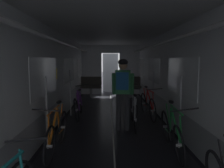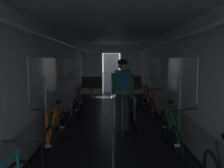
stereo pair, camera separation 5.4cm
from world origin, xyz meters
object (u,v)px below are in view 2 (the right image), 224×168
at_px(bicycle_red, 148,105).
at_px(bicycle_silver_in_aisle, 134,112).
at_px(bicycle_purple, 78,105).
at_px(bicycle_green, 171,132).
at_px(person_cyclist_aisle, 122,87).
at_px(bench_seat_far_left, 92,85).
at_px(bench_seat_far_right, 131,85).
at_px(bicycle_orange, 56,133).

distance_m(bicycle_red, bicycle_silver_in_aisle, 1.04).
xyz_separation_m(bicycle_purple, bicycle_green, (2.06, -2.55, 0.00)).
bearing_deg(person_cyclist_aisle, bench_seat_far_left, 103.18).
distance_m(person_cyclist_aisle, bicycle_silver_in_aisle, 0.80).
bearing_deg(bicycle_red, bench_seat_far_right, 92.49).
relative_size(bench_seat_far_left, bicycle_purple, 0.58).
height_order(bench_seat_far_right, bicycle_green, same).
bearing_deg(bicycle_red, bicycle_purple, 177.76).
distance_m(bench_seat_far_right, bicycle_orange, 6.49).
relative_size(bicycle_red, bicycle_green, 1.00).
height_order(bicycle_orange, person_cyclist_aisle, person_cyclist_aisle).
height_order(bench_seat_far_left, person_cyclist_aisle, person_cyclist_aisle).
xyz_separation_m(bicycle_red, bicycle_purple, (-2.06, 0.08, -0.00)).
bearing_deg(bicycle_orange, bicycle_silver_in_aisle, 44.71).
bearing_deg(bench_seat_far_left, bicycle_green, -72.33).
bearing_deg(person_cyclist_aisle, bicycle_green, -57.50).
height_order(bicycle_orange, bicycle_silver_in_aisle, bicycle_orange).
xyz_separation_m(bicycle_red, bicycle_green, (0.00, -2.47, -0.00)).
height_order(bicycle_green, bicycle_silver_in_aisle, bicycle_green).
bearing_deg(bicycle_orange, bicycle_green, 0.50).
xyz_separation_m(bicycle_green, person_cyclist_aisle, (-0.82, 1.29, 0.69)).
bearing_deg(bicycle_green, bicycle_silver_in_aisle, 108.24).
relative_size(bench_seat_far_right, bicycle_purple, 0.58).
height_order(bench_seat_far_left, bicycle_green, same).
bearing_deg(bench_seat_far_right, bench_seat_far_left, 180.00).
distance_m(bench_seat_far_right, person_cyclist_aisle, 4.95).
height_order(bicycle_red, person_cyclist_aisle, person_cyclist_aisle).
bearing_deg(bench_seat_far_left, person_cyclist_aisle, -76.82).
bearing_deg(bicycle_green, bicycle_red, 90.11).
relative_size(bench_seat_far_left, bicycle_green, 0.58).
xyz_separation_m(bicycle_red, person_cyclist_aisle, (-0.82, -1.18, 0.69)).
height_order(bench_seat_far_left, bicycle_red, bench_seat_far_left).
bearing_deg(bicycle_red, bench_seat_far_left, 117.91).
distance_m(bench_seat_far_left, bench_seat_far_right, 1.80).
height_order(bicycle_purple, person_cyclist_aisle, person_cyclist_aisle).
distance_m(bicycle_red, bicycle_orange, 3.25).
bearing_deg(bicycle_silver_in_aisle, bicycle_orange, -135.29).
height_order(bench_seat_far_right, bicycle_silver_in_aisle, bench_seat_far_right).
distance_m(bench_seat_far_right, bicycle_green, 6.17).
xyz_separation_m(bench_seat_far_right, bicycle_red, (0.16, -3.70, -0.18)).
bearing_deg(bicycle_green, bicycle_orange, -179.50).
height_order(bench_seat_far_right, person_cyclist_aisle, person_cyclist_aisle).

